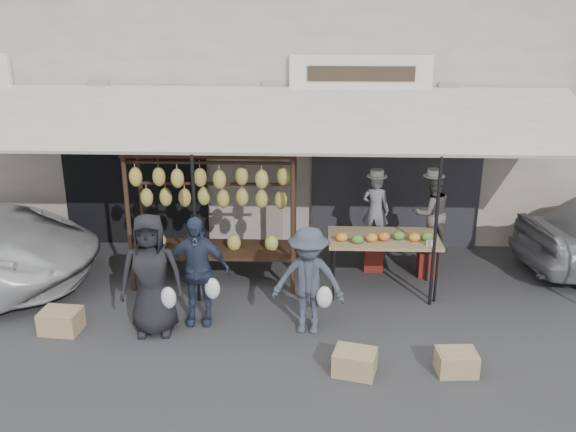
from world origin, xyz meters
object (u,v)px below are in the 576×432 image
customer_mid (196,271)px  customer_right (308,281)px  vendor_right (431,213)px  crate_near_a (355,362)px  banana_rack (213,190)px  customer_left (151,275)px  crate_far (61,321)px  vendor_left (375,210)px  produce_table (384,240)px  crate_near_b (456,362)px

customer_mid → customer_right: customer_mid is taller
customer_mid → customer_right: size_ratio=1.04×
vendor_right → crate_near_a: vendor_right is taller
banana_rack → customer_right: size_ratio=1.70×
customer_left → crate_far: bearing=176.4°
vendor_right → customer_mid: 3.92m
customer_left → crate_far: customer_left is taller
vendor_left → customer_right: vendor_left is taller
banana_rack → vendor_right: banana_rack is taller
produce_table → customer_right: (-1.15, -1.28, -0.11)m
crate_near_a → customer_right: bearing=120.1°
banana_rack → vendor_left: (2.58, 0.61, -0.51)m
customer_mid → crate_near_b: 3.66m
produce_table → customer_mid: (-2.71, -1.07, -0.08)m
customer_mid → customer_left: bearing=-152.1°
customer_left → crate_near_a: 2.94m
vendor_right → customer_right: (-1.96, -1.90, -0.33)m
banana_rack → vendor_left: size_ratio=2.12×
produce_table → crate_near_a: (-0.56, -2.29, -0.72)m
vendor_left → vendor_right: bearing=-177.6°
customer_left → customer_mid: size_ratio=1.08×
vendor_right → crate_far: 5.83m
customer_mid → vendor_right: bearing=24.9°
vendor_right → customer_left: size_ratio=0.76×
customer_right → vendor_left: bearing=70.2°
vendor_left → customer_mid: size_ratio=0.77×
banana_rack → vendor_right: size_ratio=1.99×
produce_table → customer_mid: bearing=-158.4°
customer_right → crate_near_b: size_ratio=3.17×
produce_table → crate_far: (-4.57, -1.42, -0.71)m
crate_near_b → customer_right: bearing=152.7°
crate_near_b → crate_far: crate_far is taller
customer_mid → crate_far: bearing=-170.2°
banana_rack → customer_left: banana_rack is taller
vendor_left → customer_left: (-3.20, -2.22, -0.20)m
banana_rack → produce_table: (2.65, -0.24, -0.69)m
crate_near_a → crate_near_b: crate_near_a is taller
vendor_left → customer_left: 3.90m
produce_table → crate_near_b: size_ratio=3.51×
produce_table → crate_far: 4.84m
customer_left → crate_near_a: bearing=-24.3°
vendor_left → customer_mid: bearing=52.4°
vendor_left → crate_near_a: bearing=97.5°
vendor_left → crate_near_a: 3.30m
crate_near_b → produce_table: bearing=107.5°
crate_near_a → crate_far: crate_far is taller
vendor_left → crate_far: vendor_left is taller
vendor_right → crate_near_b: (-0.11, -2.86, -0.95)m
crate_far → crate_near_a: bearing=-12.2°
customer_left → crate_far: (-1.31, -0.05, -0.70)m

